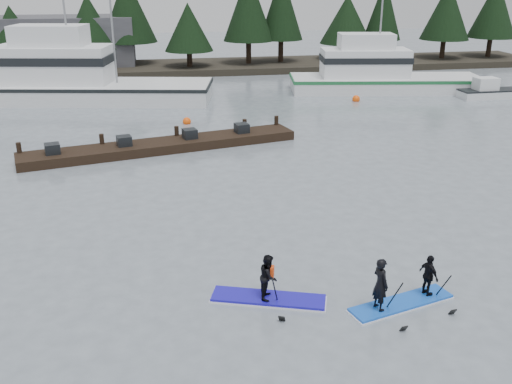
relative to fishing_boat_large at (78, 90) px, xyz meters
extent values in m
plane|color=slate|center=(8.90, -29.53, -0.77)|extent=(160.00, 160.00, 0.00)
cube|color=#2D281E|center=(8.90, 12.47, -0.47)|extent=(70.00, 8.00, 0.60)
cube|color=#4C4C51|center=(-5.10, 14.47, 1.73)|extent=(18.00, 6.00, 5.00)
cube|color=white|center=(0.55, -0.11, -0.65)|extent=(18.65, 8.41, 2.40)
cube|color=white|center=(-1.57, 0.31, 1.85)|extent=(8.66, 5.11, 2.60)
cylinder|color=gray|center=(-0.33, 0.07, 4.41)|extent=(0.14, 0.14, 7.73)
cube|color=white|center=(23.52, -0.59, -0.67)|extent=(15.28, 6.51, 2.11)
cube|color=white|center=(21.77, -0.31, 1.45)|extent=(7.05, 4.06, 2.11)
cylinder|color=gray|center=(22.79, -0.47, 3.71)|extent=(0.14, 0.14, 6.65)
cube|color=white|center=(30.56, -4.45, -0.46)|extent=(5.33, 1.64, 0.62)
cube|color=black|center=(5.69, -13.75, -0.53)|extent=(14.60, 5.17, 0.48)
sphere|color=#FF540C|center=(7.31, -8.30, -0.77)|extent=(0.51, 0.51, 0.51)
sphere|color=#FF540C|center=(19.94, -3.82, -0.77)|extent=(0.56, 0.56, 0.56)
cube|color=#1A13B3|center=(8.21, -29.29, -0.71)|extent=(3.32, 1.82, 0.12)
imported|color=black|center=(8.21, -29.29, 0.01)|extent=(0.69, 0.78, 1.33)
cube|color=#FF4815|center=(8.21, -29.29, 0.17)|extent=(0.35, 0.29, 0.32)
cylinder|color=black|center=(8.37, -29.58, -0.44)|extent=(0.44, 0.81, 1.52)
cube|color=blue|center=(11.85, -30.20, -0.72)|extent=(3.23, 1.53, 0.11)
imported|color=black|center=(11.08, -30.41, 0.10)|extent=(0.50, 0.63, 1.53)
cylinder|color=black|center=(11.38, -30.55, -0.35)|extent=(0.15, 0.93, 1.59)
imported|color=black|center=(12.72, -29.96, -0.04)|extent=(0.48, 0.78, 1.24)
cylinder|color=black|center=(13.02, -30.11, -0.50)|extent=(0.14, 0.88, 1.49)
camera|label=1|loc=(5.33, -43.10, 7.99)|focal=40.00mm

